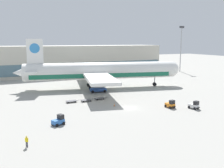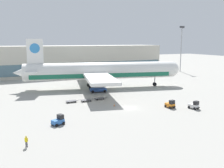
{
  "view_description": "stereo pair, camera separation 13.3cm",
  "coord_description": "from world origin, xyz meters",
  "px_view_note": "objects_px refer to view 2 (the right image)",
  "views": [
    {
      "loc": [
        -28.88,
        -52.06,
        16.33
      ],
      "look_at": [
        1.27,
        12.36,
        4.0
      ],
      "focal_mm": 40.0,
      "sensor_mm": 36.0,
      "label": 1
    },
    {
      "loc": [
        -28.76,
        -52.12,
        16.33
      ],
      "look_at": [
        1.27,
        12.36,
        4.0
      ],
      "focal_mm": 40.0,
      "sensor_mm": 36.0,
      "label": 2
    }
  ],
  "objects_px": {
    "baggage_dolly_third": "(99,98)",
    "scissor_lift_loader": "(98,86)",
    "ground_crew_near": "(26,141)",
    "baggage_tug_foreground": "(170,104)",
    "baggage_tug_mid": "(194,105)",
    "baggage_dolly_second": "(86,100)",
    "traffic_cone_near": "(114,105)",
    "baggage_dolly_lead": "(71,101)",
    "light_mast": "(181,46)",
    "airplane_main": "(99,72)",
    "baggage_tug_far": "(59,120)"
  },
  "relations": [
    {
      "from": "scissor_lift_loader",
      "to": "baggage_tug_far",
      "type": "height_order",
      "value": "scissor_lift_loader"
    },
    {
      "from": "baggage_dolly_lead",
      "to": "baggage_dolly_second",
      "type": "distance_m",
      "value": 4.01
    },
    {
      "from": "baggage_tug_mid",
      "to": "baggage_tug_far",
      "type": "height_order",
      "value": "same"
    },
    {
      "from": "baggage_tug_mid",
      "to": "baggage_dolly_lead",
      "type": "xyz_separation_m",
      "value": [
        -25.39,
        18.78,
        -0.49
      ]
    },
    {
      "from": "scissor_lift_loader",
      "to": "baggage_dolly_third",
      "type": "height_order",
      "value": "scissor_lift_loader"
    },
    {
      "from": "ground_crew_near",
      "to": "baggage_tug_foreground",
      "type": "bearing_deg",
      "value": 52.94
    },
    {
      "from": "airplane_main",
      "to": "baggage_tug_mid",
      "type": "height_order",
      "value": "airplane_main"
    },
    {
      "from": "baggage_dolly_lead",
      "to": "ground_crew_near",
      "type": "relative_size",
      "value": 2.03
    },
    {
      "from": "light_mast",
      "to": "traffic_cone_near",
      "type": "relative_size",
      "value": 36.01
    },
    {
      "from": "baggage_dolly_lead",
      "to": "baggage_dolly_second",
      "type": "relative_size",
      "value": 1.0
    },
    {
      "from": "light_mast",
      "to": "ground_crew_near",
      "type": "relative_size",
      "value": 13.1
    },
    {
      "from": "baggage_tug_foreground",
      "to": "baggage_tug_mid",
      "type": "distance_m",
      "value": 5.66
    },
    {
      "from": "scissor_lift_loader",
      "to": "traffic_cone_near",
      "type": "height_order",
      "value": "scissor_lift_loader"
    },
    {
      "from": "ground_crew_near",
      "to": "traffic_cone_near",
      "type": "distance_m",
      "value": 28.41
    },
    {
      "from": "ground_crew_near",
      "to": "baggage_dolly_lead",
      "type": "bearing_deg",
      "value": 98.23
    },
    {
      "from": "baggage_tug_foreground",
      "to": "baggage_dolly_third",
      "type": "relative_size",
      "value": 0.7
    },
    {
      "from": "baggage_dolly_third",
      "to": "scissor_lift_loader",
      "type": "bearing_deg",
      "value": 68.48
    },
    {
      "from": "baggage_dolly_second",
      "to": "traffic_cone_near",
      "type": "bearing_deg",
      "value": -59.51
    },
    {
      "from": "baggage_dolly_lead",
      "to": "baggage_dolly_third",
      "type": "distance_m",
      "value": 8.11
    },
    {
      "from": "baggage_tug_far",
      "to": "baggage_dolly_third",
      "type": "height_order",
      "value": "baggage_tug_far"
    },
    {
      "from": "airplane_main",
      "to": "ground_crew_near",
      "type": "bearing_deg",
      "value": -111.92
    },
    {
      "from": "baggage_dolly_lead",
      "to": "traffic_cone_near",
      "type": "relative_size",
      "value": 5.58
    },
    {
      "from": "baggage_tug_far",
      "to": "traffic_cone_near",
      "type": "xyz_separation_m",
      "value": [
        16.08,
        8.19,
        -0.55
      ]
    },
    {
      "from": "light_mast",
      "to": "baggage_dolly_lead",
      "type": "height_order",
      "value": "light_mast"
    },
    {
      "from": "scissor_lift_loader",
      "to": "baggage_dolly_second",
      "type": "bearing_deg",
      "value": -113.22
    },
    {
      "from": "baggage_tug_foreground",
      "to": "traffic_cone_near",
      "type": "height_order",
      "value": "baggage_tug_foreground"
    },
    {
      "from": "baggage_dolly_second",
      "to": "traffic_cone_near",
      "type": "relative_size",
      "value": 5.58
    },
    {
      "from": "traffic_cone_near",
      "to": "baggage_tug_mid",
      "type": "bearing_deg",
      "value": -32.26
    },
    {
      "from": "baggage_tug_far",
      "to": "baggage_dolly_lead",
      "type": "bearing_deg",
      "value": 43.33
    },
    {
      "from": "baggage_dolly_lead",
      "to": "baggage_dolly_third",
      "type": "relative_size",
      "value": 1.0
    },
    {
      "from": "airplane_main",
      "to": "baggage_dolly_second",
      "type": "xyz_separation_m",
      "value": [
        -10.63,
        -16.72,
        -5.45
      ]
    },
    {
      "from": "airplane_main",
      "to": "baggage_dolly_third",
      "type": "bearing_deg",
      "value": -98.67
    },
    {
      "from": "traffic_cone_near",
      "to": "baggage_dolly_third",
      "type": "bearing_deg",
      "value": 94.86
    },
    {
      "from": "light_mast",
      "to": "baggage_tug_mid",
      "type": "relative_size",
      "value": 8.9
    },
    {
      "from": "light_mast",
      "to": "baggage_tug_mid",
      "type": "bearing_deg",
      "value": -127.59
    },
    {
      "from": "baggage_dolly_second",
      "to": "baggage_dolly_third",
      "type": "relative_size",
      "value": 1.0
    },
    {
      "from": "light_mast",
      "to": "baggage_dolly_second",
      "type": "xyz_separation_m",
      "value": [
        -68.43,
        -42.9,
        -13.46
      ]
    },
    {
      "from": "scissor_lift_loader",
      "to": "ground_crew_near",
      "type": "distance_m",
      "value": 43.35
    },
    {
      "from": "baggage_dolly_second",
      "to": "scissor_lift_loader",
      "type": "bearing_deg",
      "value": 51.89
    },
    {
      "from": "light_mast",
      "to": "airplane_main",
      "type": "bearing_deg",
      "value": -155.63
    },
    {
      "from": "scissor_lift_loader",
      "to": "baggage_tug_mid",
      "type": "bearing_deg",
      "value": -51.2
    },
    {
      "from": "baggage_tug_far",
      "to": "baggage_dolly_second",
      "type": "bearing_deg",
      "value": 31.84
    },
    {
      "from": "light_mast",
      "to": "scissor_lift_loader",
      "type": "relative_size",
      "value": 4.18
    },
    {
      "from": "baggage_tug_mid",
      "to": "baggage_dolly_third",
      "type": "xyz_separation_m",
      "value": [
        -17.29,
        18.71,
        -0.49
      ]
    },
    {
      "from": "light_mast",
      "to": "baggage_dolly_lead",
      "type": "distance_m",
      "value": 84.91
    },
    {
      "from": "baggage_tug_mid",
      "to": "traffic_cone_near",
      "type": "bearing_deg",
      "value": -135.41
    },
    {
      "from": "baggage_tug_foreground",
      "to": "baggage_tug_mid",
      "type": "bearing_deg",
      "value": 48.66
    },
    {
      "from": "scissor_lift_loader",
      "to": "baggage_dolly_second",
      "type": "xyz_separation_m",
      "value": [
        -7.71,
        -10.45,
        -1.44
      ]
    },
    {
      "from": "baggage_tug_far",
      "to": "baggage_tug_foreground",
      "type": "bearing_deg",
      "value": -20.99
    },
    {
      "from": "scissor_lift_loader",
      "to": "baggage_tug_foreground",
      "type": "distance_m",
      "value": 26.99
    }
  ]
}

